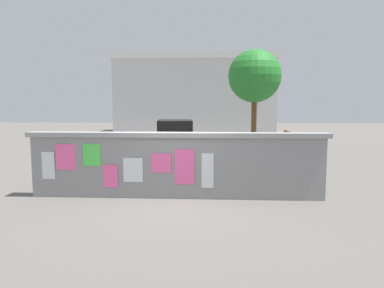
# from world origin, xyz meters

# --- Properties ---
(ground) EXTENTS (60.00, 60.00, 0.00)m
(ground) POSITION_xyz_m (0.00, 8.00, 0.00)
(ground) COLOR #605B56
(poster_wall) EXTENTS (7.68, 0.42, 1.69)m
(poster_wall) POSITION_xyz_m (-0.01, -0.00, 0.87)
(poster_wall) COLOR gray
(poster_wall) RESTS_ON ground
(auto_rickshaw_truck) EXTENTS (3.74, 1.88, 1.85)m
(auto_rickshaw_truck) POSITION_xyz_m (0.59, 3.66, 0.90)
(auto_rickshaw_truck) COLOR black
(auto_rickshaw_truck) RESTS_ON ground
(motorcycle) EXTENTS (1.90, 0.56, 0.87)m
(motorcycle) POSITION_xyz_m (-2.02, 1.90, 0.46)
(motorcycle) COLOR black
(motorcycle) RESTS_ON ground
(bicycle_near) EXTENTS (1.66, 0.59, 0.95)m
(bicycle_near) POSITION_xyz_m (2.88, 1.06, 0.36)
(bicycle_near) COLOR black
(bicycle_near) RESTS_ON ground
(bicycle_far) EXTENTS (1.69, 0.45, 0.95)m
(bicycle_far) POSITION_xyz_m (-2.90, 4.15, 0.36)
(bicycle_far) COLOR black
(bicycle_far) RESTS_ON ground
(person_walking) EXTENTS (0.40, 0.40, 1.62)m
(person_walking) POSITION_xyz_m (3.36, 2.72, 0.99)
(person_walking) COLOR purple
(person_walking) RESTS_ON ground
(tree_roadside) EXTENTS (2.69, 2.69, 5.19)m
(tree_roadside) POSITION_xyz_m (3.09, 9.49, 3.82)
(tree_roadside) COLOR brown
(tree_roadside) RESTS_ON ground
(building_background) EXTENTS (12.59, 7.23, 6.30)m
(building_background) POSITION_xyz_m (-0.42, 20.94, 3.17)
(building_background) COLOR silver
(building_background) RESTS_ON ground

